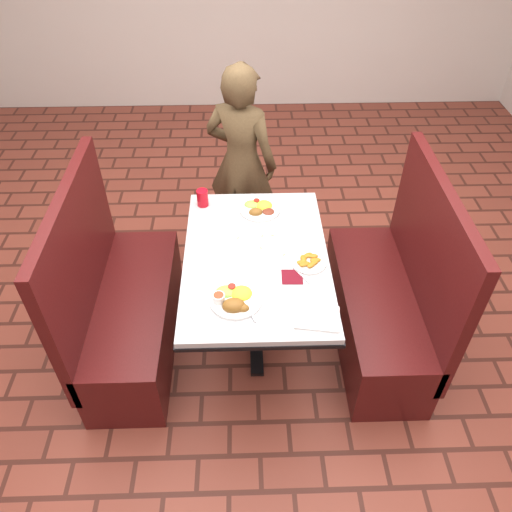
{
  "coord_description": "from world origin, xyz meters",
  "views": [
    {
      "loc": [
        -0.06,
        -2.05,
        2.6
      ],
      "look_at": [
        0.0,
        0.0,
        0.75
      ],
      "focal_mm": 35.0,
      "sensor_mm": 36.0,
      "label": 1
    }
  ],
  "objects_px": {
    "dining_table": "(256,269)",
    "diner_person": "(242,163)",
    "near_dinner_plate": "(235,297)",
    "booth_bench_left": "(125,310)",
    "booth_bench_right": "(386,304)",
    "plantain_plate": "(309,262)",
    "red_tumbler": "(203,198)",
    "far_dinner_plate": "(260,207)"
  },
  "relations": [
    {
      "from": "dining_table",
      "to": "diner_person",
      "type": "height_order",
      "value": "diner_person"
    },
    {
      "from": "dining_table",
      "to": "near_dinner_plate",
      "type": "bearing_deg",
      "value": -109.15
    },
    {
      "from": "dining_table",
      "to": "booth_bench_left",
      "type": "xyz_separation_m",
      "value": [
        -0.8,
        0.0,
        -0.32
      ]
    },
    {
      "from": "dining_table",
      "to": "diner_person",
      "type": "relative_size",
      "value": 0.84
    },
    {
      "from": "diner_person",
      "to": "booth_bench_right",
      "type": "bearing_deg",
      "value": 153.93
    },
    {
      "from": "booth_bench_right",
      "to": "diner_person",
      "type": "bearing_deg",
      "value": 130.49
    },
    {
      "from": "booth_bench_left",
      "to": "diner_person",
      "type": "xyz_separation_m",
      "value": [
        0.73,
        1.02,
        0.39
      ]
    },
    {
      "from": "booth_bench_right",
      "to": "plantain_plate",
      "type": "distance_m",
      "value": 0.67
    },
    {
      "from": "red_tumbler",
      "to": "plantain_plate",
      "type": "bearing_deg",
      "value": -42.76
    },
    {
      "from": "booth_bench_right",
      "to": "plantain_plate",
      "type": "bearing_deg",
      "value": -172.38
    },
    {
      "from": "booth_bench_right",
      "to": "diner_person",
      "type": "height_order",
      "value": "diner_person"
    },
    {
      "from": "diner_person",
      "to": "near_dinner_plate",
      "type": "height_order",
      "value": "diner_person"
    },
    {
      "from": "booth_bench_left",
      "to": "red_tumbler",
      "type": "distance_m",
      "value": 0.83
    },
    {
      "from": "plantain_plate",
      "to": "dining_table",
      "type": "bearing_deg",
      "value": 166.46
    },
    {
      "from": "dining_table",
      "to": "far_dinner_plate",
      "type": "bearing_deg",
      "value": 85.08
    },
    {
      "from": "diner_person",
      "to": "plantain_plate",
      "type": "distance_m",
      "value": 1.15
    },
    {
      "from": "booth_bench_right",
      "to": "near_dinner_plate",
      "type": "xyz_separation_m",
      "value": [
        -0.92,
        -0.34,
        0.45
      ]
    },
    {
      "from": "far_dinner_plate",
      "to": "red_tumbler",
      "type": "distance_m",
      "value": 0.36
    },
    {
      "from": "far_dinner_plate",
      "to": "diner_person",
      "type": "bearing_deg",
      "value": 100.4
    },
    {
      "from": "booth_bench_left",
      "to": "near_dinner_plate",
      "type": "xyz_separation_m",
      "value": [
        0.68,
        -0.34,
        0.45
      ]
    },
    {
      "from": "booth_bench_right",
      "to": "red_tumbler",
      "type": "bearing_deg",
      "value": 156.36
    },
    {
      "from": "booth_bench_left",
      "to": "booth_bench_right",
      "type": "relative_size",
      "value": 1.0
    },
    {
      "from": "far_dinner_plate",
      "to": "dining_table",
      "type": "bearing_deg",
      "value": -94.92
    },
    {
      "from": "red_tumbler",
      "to": "booth_bench_left",
      "type": "bearing_deg",
      "value": -134.56
    },
    {
      "from": "dining_table",
      "to": "near_dinner_plate",
      "type": "xyz_separation_m",
      "value": [
        -0.12,
        -0.34,
        0.13
      ]
    },
    {
      "from": "booth_bench_left",
      "to": "diner_person",
      "type": "distance_m",
      "value": 1.31
    },
    {
      "from": "dining_table",
      "to": "booth_bench_left",
      "type": "relative_size",
      "value": 1.01
    },
    {
      "from": "near_dinner_plate",
      "to": "far_dinner_plate",
      "type": "relative_size",
      "value": 1.08
    },
    {
      "from": "dining_table",
      "to": "plantain_plate",
      "type": "xyz_separation_m",
      "value": [
        0.29,
        -0.07,
        0.11
      ]
    },
    {
      "from": "booth_bench_right",
      "to": "red_tumbler",
      "type": "height_order",
      "value": "booth_bench_right"
    },
    {
      "from": "booth_bench_left",
      "to": "far_dinner_plate",
      "type": "relative_size",
      "value": 4.86
    },
    {
      "from": "near_dinner_plate",
      "to": "diner_person",
      "type": "bearing_deg",
      "value": 88.14
    },
    {
      "from": "dining_table",
      "to": "far_dinner_plate",
      "type": "distance_m",
      "value": 0.44
    },
    {
      "from": "diner_person",
      "to": "near_dinner_plate",
      "type": "xyz_separation_m",
      "value": [
        -0.04,
        -1.36,
        0.06
      ]
    },
    {
      "from": "plantain_plate",
      "to": "near_dinner_plate",
      "type": "bearing_deg",
      "value": -146.21
    },
    {
      "from": "near_dinner_plate",
      "to": "booth_bench_right",
      "type": "bearing_deg",
      "value": 20.26
    },
    {
      "from": "diner_person",
      "to": "red_tumbler",
      "type": "bearing_deg",
      "value": 88.81
    },
    {
      "from": "near_dinner_plate",
      "to": "dining_table",
      "type": "bearing_deg",
      "value": 70.85
    },
    {
      "from": "far_dinner_plate",
      "to": "red_tumbler",
      "type": "bearing_deg",
      "value": 169.61
    },
    {
      "from": "red_tumbler",
      "to": "near_dinner_plate",
      "type": "bearing_deg",
      "value": -76.39
    },
    {
      "from": "booth_bench_right",
      "to": "far_dinner_plate",
      "type": "relative_size",
      "value": 4.86
    },
    {
      "from": "plantain_plate",
      "to": "booth_bench_left",
      "type": "bearing_deg",
      "value": 176.37
    }
  ]
}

